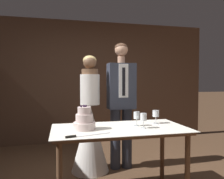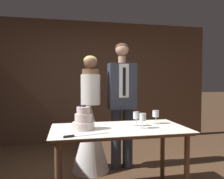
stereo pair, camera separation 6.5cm
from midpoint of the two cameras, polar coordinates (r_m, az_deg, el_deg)
The scene contains 9 objects.
wall_back at distance 4.74m, azimuth -7.53°, elevation 2.02°, with size 5.47×0.12×2.57m, color #513828.
cake_table at distance 2.48m, azimuth 1.36°, elevation -12.00°, with size 1.49×0.77×0.79m.
tiered_cake at distance 2.37m, azimuth -8.03°, elevation -8.03°, with size 0.24×0.24×0.26m.
cake_knife at distance 2.10m, azimuth -9.26°, elevation -11.85°, with size 0.45×0.13×0.02m.
wine_glass_near at distance 2.72m, azimuth 10.70°, elevation -6.36°, with size 0.08×0.08×0.16m.
wine_glass_middle at distance 2.43m, azimuth 7.47°, elevation -7.22°, with size 0.07×0.07×0.17m.
wine_glass_far at distance 2.54m, azimuth 5.72°, elevation -6.83°, with size 0.07×0.07×0.16m.
bride at distance 3.22m, azimuth -6.32°, elevation -10.27°, with size 0.54×0.54×1.67m.
groom at distance 3.24m, azimuth 1.85°, elevation -2.76°, with size 0.40×0.25×1.86m.
Camera 1 is at (-0.49, -2.22, 1.31)m, focal length 35.00 mm.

